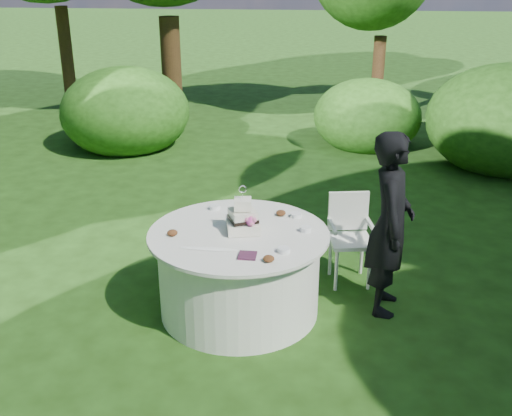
% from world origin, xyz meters
% --- Properties ---
extents(ground, '(80.00, 80.00, 0.00)m').
position_xyz_m(ground, '(0.00, 0.00, 0.00)').
color(ground, '#1B370F').
rests_on(ground, ground).
extents(napkins, '(0.14, 0.14, 0.02)m').
position_xyz_m(napkins, '(0.14, -0.45, 0.78)').
color(napkins, '#481E39').
rests_on(napkins, table).
extents(feather_plume, '(0.48, 0.07, 0.01)m').
position_xyz_m(feather_plume, '(-0.19, -0.36, 0.78)').
color(feather_plume, white).
rests_on(feather_plume, table).
extents(guest, '(0.46, 0.64, 1.64)m').
position_xyz_m(guest, '(1.29, 0.21, 0.82)').
color(guest, black).
rests_on(guest, ground).
extents(table, '(1.56, 1.56, 0.77)m').
position_xyz_m(table, '(0.00, 0.00, 0.39)').
color(table, silver).
rests_on(table, ground).
extents(cake, '(0.33, 0.33, 0.41)m').
position_xyz_m(cake, '(0.04, 0.02, 0.88)').
color(cake, white).
rests_on(cake, table).
extents(chair, '(0.46, 0.45, 0.88)m').
position_xyz_m(chair, '(0.98, 0.71, 0.51)').
color(chair, white).
rests_on(chair, ground).
extents(votives, '(0.96, 0.93, 0.04)m').
position_xyz_m(votives, '(0.29, 0.15, 0.79)').
color(votives, white).
rests_on(votives, table).
extents(petal_cups, '(0.97, 1.02, 0.05)m').
position_xyz_m(petal_cups, '(0.03, -0.08, 0.79)').
color(petal_cups, '#562D16').
rests_on(petal_cups, table).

